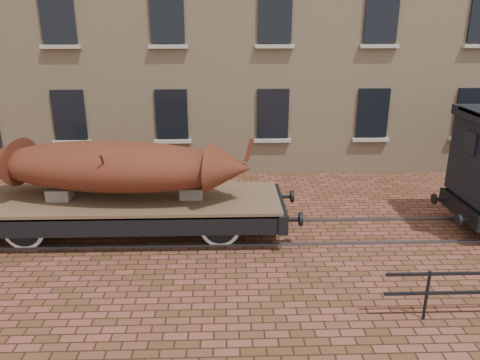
{
  "coord_description": "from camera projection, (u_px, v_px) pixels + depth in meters",
  "views": [
    {
      "loc": [
        -0.66,
        -11.09,
        5.29
      ],
      "look_at": [
        -0.28,
        0.5,
        1.3
      ],
      "focal_mm": 35.0,
      "sensor_mm": 36.0,
      "label": 1
    }
  ],
  "objects": [
    {
      "name": "ground",
      "position": [
        251.0,
        233.0,
        12.22
      ],
      "size": [
        90.0,
        90.0,
        0.0
      ],
      "primitive_type": "plane",
      "color": "#51301B"
    },
    {
      "name": "rail_track",
      "position": [
        251.0,
        232.0,
        12.21
      ],
      "size": [
        30.0,
        1.52,
        0.06
      ],
      "color": "#59595E",
      "rests_on": "ground"
    },
    {
      "name": "flatcar_wagon",
      "position": [
        127.0,
        205.0,
        11.86
      ],
      "size": [
        8.71,
        2.36,
        1.31
      ],
      "color": "brown",
      "rests_on": "ground"
    },
    {
      "name": "iron_boat",
      "position": [
        113.0,
        166.0,
        11.5
      ],
      "size": [
        6.95,
        2.64,
        1.65
      ],
      "color": "maroon",
      "rests_on": "flatcar_wagon"
    }
  ]
}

